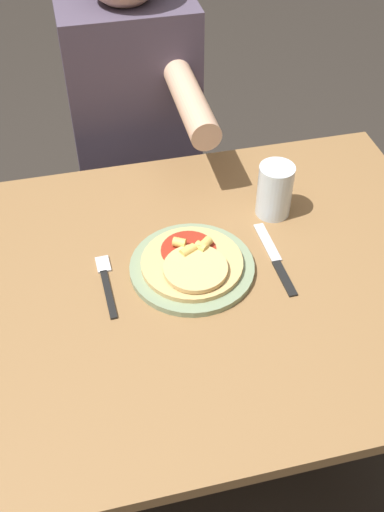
% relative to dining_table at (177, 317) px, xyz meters
% --- Properties ---
extents(ground_plane, '(8.00, 8.00, 0.00)m').
position_rel_dining_table_xyz_m(ground_plane, '(0.00, 0.00, -0.64)').
color(ground_plane, '#2D2823').
extents(dining_table, '(1.23, 0.85, 0.75)m').
position_rel_dining_table_xyz_m(dining_table, '(0.00, 0.00, 0.00)').
color(dining_table, olive).
rests_on(dining_table, ground_plane).
extents(plate, '(0.26, 0.26, 0.01)m').
position_rel_dining_table_xyz_m(plate, '(0.04, 0.03, 0.12)').
color(plate, gray).
rests_on(plate, dining_table).
extents(pizza, '(0.21, 0.21, 0.04)m').
position_rel_dining_table_xyz_m(pizza, '(0.04, 0.03, 0.13)').
color(pizza, tan).
rests_on(pizza, plate).
extents(fork, '(0.03, 0.18, 0.00)m').
position_rel_dining_table_xyz_m(fork, '(-0.14, 0.03, 0.11)').
color(fork, black).
rests_on(fork, dining_table).
extents(knife, '(0.03, 0.22, 0.00)m').
position_rel_dining_table_xyz_m(knife, '(0.22, 0.02, 0.11)').
color(knife, black).
rests_on(knife, dining_table).
extents(drinking_glass, '(0.08, 0.08, 0.13)m').
position_rel_dining_table_xyz_m(drinking_glass, '(0.26, 0.17, 0.17)').
color(drinking_glass, silver).
rests_on(drinking_glass, dining_table).
extents(person_diner, '(0.35, 0.52, 1.25)m').
position_rel_dining_table_xyz_m(person_diner, '(0.03, 0.66, 0.09)').
color(person_diner, '#2D2D38').
rests_on(person_diner, ground_plane).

